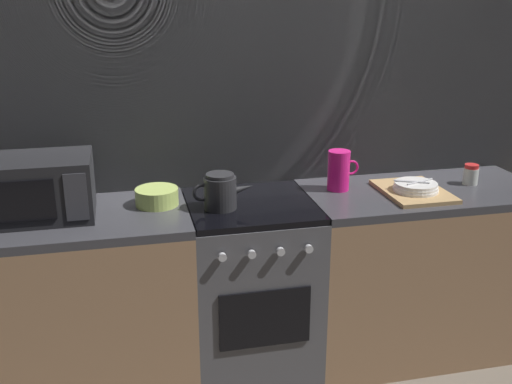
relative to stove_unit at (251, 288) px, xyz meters
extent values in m
plane|color=#6B6054|center=(0.00, 0.00, -0.45)|extent=(8.00, 8.00, 0.00)
cube|color=gray|center=(0.00, 0.33, 0.75)|extent=(3.60, 0.05, 2.40)
cube|color=#BCBCC1|center=(0.00, 0.30, 0.75)|extent=(3.58, 0.01, 2.39)
cube|color=#997251|center=(-0.90, 0.00, -0.02)|extent=(1.20, 0.60, 0.86)
cube|color=#38383D|center=(-0.90, 0.00, 0.43)|extent=(1.20, 0.60, 0.04)
cube|color=#4C4C51|center=(0.00, 0.00, -0.01)|extent=(0.60, 0.60, 0.87)
cube|color=black|center=(0.00, 0.00, 0.44)|extent=(0.59, 0.59, 0.03)
cube|color=black|center=(0.00, -0.30, 0.00)|extent=(0.42, 0.01, 0.28)
cylinder|color=#B7B7BC|center=(-0.19, -0.32, 0.33)|extent=(0.04, 0.02, 0.04)
cylinder|color=#B7B7BC|center=(-0.06, -0.32, 0.33)|extent=(0.04, 0.02, 0.04)
cylinder|color=#B7B7BC|center=(0.06, -0.32, 0.33)|extent=(0.04, 0.02, 0.04)
cylinder|color=#B7B7BC|center=(0.19, -0.32, 0.33)|extent=(0.04, 0.02, 0.04)
cube|color=#997251|center=(0.90, 0.00, -0.02)|extent=(1.20, 0.60, 0.86)
cube|color=#38383D|center=(0.90, 0.00, 0.43)|extent=(1.20, 0.60, 0.04)
cube|color=black|center=(-0.94, 0.03, 0.59)|extent=(0.46, 0.34, 0.27)
cube|color=black|center=(-1.00, -0.14, 0.59)|extent=(0.28, 0.01, 0.17)
cube|color=#333338|center=(-0.77, -0.14, 0.59)|extent=(0.09, 0.01, 0.21)
cylinder|color=#262628|center=(-0.15, -0.05, 0.53)|extent=(0.15, 0.15, 0.15)
cylinder|color=#262628|center=(-0.15, -0.05, 0.61)|extent=(0.13, 0.13, 0.02)
cone|color=#262628|center=(-0.04, -0.05, 0.54)|extent=(0.10, 0.04, 0.05)
torus|color=#262628|center=(-0.24, -0.05, 0.53)|extent=(0.08, 0.01, 0.08)
cylinder|color=#B7D166|center=(-0.43, 0.07, 0.49)|extent=(0.20, 0.20, 0.08)
cylinder|color=#E5197A|center=(0.47, 0.09, 0.55)|extent=(0.11, 0.11, 0.20)
torus|color=#E5197A|center=(0.54, 0.09, 0.56)|extent=(0.08, 0.01, 0.08)
cube|color=tan|center=(0.81, -0.05, 0.46)|extent=(0.30, 0.40, 0.02)
cylinder|color=white|center=(0.81, -0.07, 0.48)|extent=(0.22, 0.22, 0.01)
cylinder|color=white|center=(0.81, -0.07, 0.49)|extent=(0.21, 0.21, 0.01)
cylinder|color=white|center=(0.81, -0.07, 0.51)|extent=(0.21, 0.21, 0.01)
cylinder|color=silver|center=(0.83, -0.07, 0.52)|extent=(0.16, 0.07, 0.01)
cube|color=silver|center=(0.79, -0.06, 0.52)|extent=(0.16, 0.09, 0.00)
cylinder|color=silver|center=(1.17, 0.03, 0.49)|extent=(0.08, 0.08, 0.08)
cylinder|color=red|center=(1.17, 0.03, 0.55)|extent=(0.07, 0.07, 0.02)
camera|label=1|loc=(-0.57, -2.62, 1.41)|focal=42.34mm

